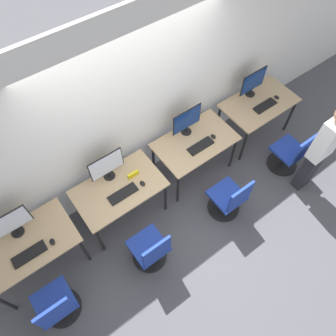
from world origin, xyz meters
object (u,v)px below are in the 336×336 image
Objects in this scene: monitor_far_right at (253,82)px; office_chair_left at (151,250)px; monitor_far_left at (10,224)px; keyboard_far_right at (265,106)px; mouse_far_right at (277,97)px; person_far_right at (322,148)px; mouse_right at (213,136)px; monitor_left at (107,166)px; mouse_left at (142,183)px; office_chair_right at (229,200)px; office_chair_far_left at (57,307)px; monitor_right at (187,121)px; keyboard_far_left at (29,254)px; keyboard_left at (123,194)px; office_chair_far_right at (290,154)px; keyboard_right at (201,146)px; mouse_far_left at (52,242)px.

office_chair_left is at bearing -158.75° from monitor_far_right.
monitor_far_left is 3.91m from keyboard_far_right.
person_far_right is (-0.37, -1.12, 0.16)m from mouse_far_right.
person_far_right reaches higher than mouse_right.
mouse_left is (0.29, -0.37, -0.23)m from monitor_left.
office_chair_right is (2.54, -1.07, -0.65)m from monitor_far_left.
keyboard_far_right is (3.89, -0.31, -0.24)m from monitor_far_left.
office_chair_far_left is at bearing -167.91° from mouse_right.
office_chair_right is at bearing -111.76° from mouse_right.
mouse_right is (0.25, -0.31, -0.23)m from monitor_right.
monitor_right is 1.36m from keyboard_far_right.
office_chair_right reaches higher than keyboard_far_right.
keyboard_far_left and keyboard_left have the same top height.
monitor_right is 0.56× the size of office_chair_far_right.
monitor_right is at bearing 90.00° from keyboard_right.
mouse_left is 0.05× the size of person_far_right.
mouse_far_right is at bearing -11.12° from monitor_right.
keyboard_right is (2.60, -0.32, -0.24)m from monitor_far_left.
keyboard_far_left is 0.46× the size of office_chair_far_right.
monitor_left is 5.33× the size of mouse_right.
mouse_left is at bearing -178.97° from mouse_far_right.
mouse_right reaches higher than keyboard_far_left.
monitor_right reaches higher than office_chair_far_right.
monitor_far_left is 5.33× the size of mouse_far_left.
monitor_left is 1.60m from mouse_right.
monitor_far_right is at bearing 21.25° from office_chair_left.
office_chair_far_right reaches higher than keyboard_far_left.
monitor_right reaches higher than mouse_left.
keyboard_far_left is 1.00× the size of keyboard_right.
monitor_far_left is at bearing 176.00° from mouse_far_right.
mouse_far_left is 0.22× the size of keyboard_left.
monitor_right is (1.01, 0.36, 0.23)m from mouse_left.
office_chair_right is 1.00× the size of office_chair_far_right.
mouse_far_left is 0.10× the size of office_chair_far_right.
keyboard_far_left is 3.93m from office_chair_far_right.
monitor_far_left is 0.52m from mouse_far_left.
office_chair_right is at bearing -2.23° from office_chair_left.
office_chair_far_left reaches higher than mouse_far_left.
mouse_far_left is at bearing -178.76° from mouse_left.
monitor_left is 2.84m from office_chair_far_right.
mouse_right is at bearing 23.97° from office_chair_left.
office_chair_right and office_chair_far_right have the same top height.
mouse_far_left is at bearing -52.63° from monitor_far_left.
monitor_far_left is 5.33× the size of mouse_left.
mouse_far_left is at bearing -4.82° from keyboard_far_left.
keyboard_right is 1.30m from keyboard_far_right.
monitor_left reaches higher than keyboard_right.
monitor_left reaches higher than keyboard_far_right.
monitor_far_left is 2.62m from keyboard_right.
keyboard_left is 1.00× the size of keyboard_right.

